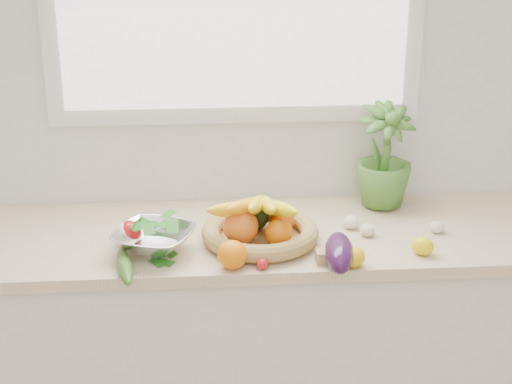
{
  "coord_description": "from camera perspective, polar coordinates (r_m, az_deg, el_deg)",
  "views": [
    {
      "loc": [
        -0.13,
        -0.44,
        1.98
      ],
      "look_at": [
        0.05,
        1.93,
        1.05
      ],
      "focal_mm": 55.0,
      "sensor_mm": 36.0,
      "label": 1
    }
  ],
  "objects": [
    {
      "name": "countertop",
      "position": [
        2.64,
        -1.12,
        -3.31
      ],
      "size": [
        2.24,
        0.62,
        0.04
      ],
      "primitive_type": "cube",
      "color": "beige",
      "rests_on": "counter_cabinet"
    },
    {
      "name": "cucumber",
      "position": [
        2.38,
        -9.53,
        -5.33
      ],
      "size": [
        0.08,
        0.25,
        0.04
      ],
      "primitive_type": "ellipsoid",
      "rotation": [
        0.0,
        0.0,
        0.17
      ],
      "color": "#2D591A",
      "rests_on": "countertop"
    },
    {
      "name": "colander_with_spinach",
      "position": [
        2.48,
        -7.46,
        -3.06
      ],
      "size": [
        0.32,
        0.32,
        0.13
      ],
      "color": "white",
      "rests_on": "countertop"
    },
    {
      "name": "lemon_b",
      "position": [
        2.4,
        7.2,
        -4.72
      ],
      "size": [
        0.09,
        0.1,
        0.06
      ],
      "primitive_type": "ellipsoid",
      "rotation": [
        0.0,
        0.0,
        -0.57
      ],
      "color": "yellow",
      "rests_on": "countertop"
    },
    {
      "name": "garlic_a",
      "position": [
        2.62,
        8.11,
        -2.75
      ],
      "size": [
        0.05,
        0.05,
        0.04
      ],
      "primitive_type": "ellipsoid",
      "rotation": [
        0.0,
        0.0,
        0.07
      ],
      "color": "silver",
      "rests_on": "countertop"
    },
    {
      "name": "lemon_c",
      "position": [
        2.52,
        12.02,
        -3.86
      ],
      "size": [
        0.09,
        0.09,
        0.06
      ],
      "primitive_type": "ellipsoid",
      "rotation": [
        0.0,
        0.0,
        0.85
      ],
      "color": "yellow",
      "rests_on": "countertop"
    },
    {
      "name": "fruit_basket",
      "position": [
        2.54,
        0.23,
        -2.52
      ],
      "size": [
        0.46,
        0.46,
        0.19
      ],
      "color": "tan",
      "rests_on": "countertop"
    },
    {
      "name": "back_wall",
      "position": [
        2.77,
        -1.53,
        8.19
      ],
      "size": [
        4.5,
        0.02,
        2.7
      ],
      "primitive_type": "cube",
      "color": "white",
      "rests_on": "ground"
    },
    {
      "name": "ginger",
      "position": [
        2.43,
        5.78,
        -4.66
      ],
      "size": [
        0.12,
        0.05,
        0.04
      ],
      "primitive_type": "cube",
      "rotation": [
        0.0,
        0.0,
        -0.01
      ],
      "color": "tan",
      "rests_on": "countertop"
    },
    {
      "name": "eggplant",
      "position": [
        2.39,
        6.06,
        -4.39
      ],
      "size": [
        0.12,
        0.24,
        0.09
      ],
      "primitive_type": "ellipsoid",
      "rotation": [
        0.0,
        0.0,
        -0.13
      ],
      "color": "#2F0F39",
      "rests_on": "countertop"
    },
    {
      "name": "garlic_b",
      "position": [
        2.67,
        6.93,
        -2.18
      ],
      "size": [
        0.07,
        0.07,
        0.05
      ],
      "primitive_type": "ellipsoid",
      "rotation": [
        0.0,
        0.0,
        -0.33
      ],
      "color": "white",
      "rests_on": "countertop"
    },
    {
      "name": "lemon_a",
      "position": [
        2.47,
        6.28,
        -3.96
      ],
      "size": [
        0.09,
        0.1,
        0.06
      ],
      "primitive_type": "ellipsoid",
      "rotation": [
        0.0,
        0.0,
        0.47
      ],
      "color": "gold",
      "rests_on": "countertop"
    },
    {
      "name": "apple",
      "position": [
        2.56,
        -9.23,
        -2.95
      ],
      "size": [
        0.1,
        0.1,
        0.08
      ],
      "primitive_type": "sphere",
      "rotation": [
        0.0,
        0.0,
        -0.23
      ],
      "color": "red",
      "rests_on": "countertop"
    },
    {
      "name": "orange_loose",
      "position": [
        2.37,
        -1.73,
        -4.59
      ],
      "size": [
        0.11,
        0.11,
        0.09
      ],
      "primitive_type": "sphere",
      "rotation": [
        0.0,
        0.0,
        0.29
      ],
      "color": "orange",
      "rests_on": "countertop"
    },
    {
      "name": "potted_herb",
      "position": [
        2.81,
        9.31,
        2.7
      ],
      "size": [
        0.25,
        0.25,
        0.37
      ],
      "primitive_type": "imported",
      "rotation": [
        0.0,
        0.0,
        0.28
      ],
      "color": "#487D2D",
      "rests_on": "countertop"
    },
    {
      "name": "garlic_c",
      "position": [
        2.68,
        13.04,
        -2.49
      ],
      "size": [
        0.05,
        0.05,
        0.04
      ],
      "primitive_type": "ellipsoid",
      "rotation": [
        0.0,
        0.0,
        -0.02
      ],
      "color": "silver",
      "rests_on": "countertop"
    },
    {
      "name": "radish",
      "position": [
        2.37,
        0.46,
        -5.27
      ],
      "size": [
        0.04,
        0.04,
        0.04
      ],
      "primitive_type": "sphere",
      "rotation": [
        0.0,
        0.0,
        -0.11
      ],
      "color": "red",
      "rests_on": "countertop"
    },
    {
      "name": "counter_cabinet",
      "position": [
        2.86,
        -1.05,
        -11.54
      ],
      "size": [
        2.2,
        0.58,
        0.86
      ],
      "primitive_type": "cube",
      "color": "silver",
      "rests_on": "ground"
    }
  ]
}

